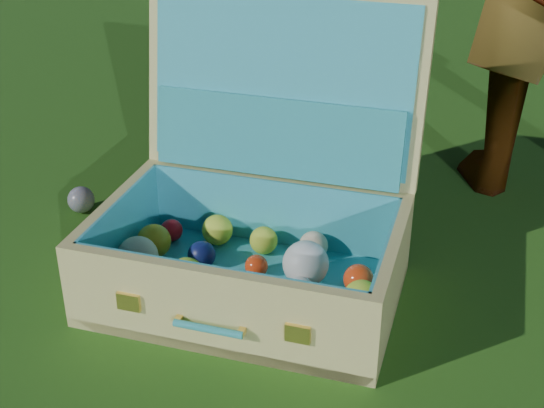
# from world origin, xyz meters

# --- Properties ---
(ground) EXTENTS (60.00, 60.00, 0.00)m
(ground) POSITION_xyz_m (0.00, 0.00, 0.00)
(ground) COLOR #215114
(ground) RESTS_ON ground
(stray_ball) EXTENTS (0.06, 0.06, 0.06)m
(stray_ball) POSITION_xyz_m (-0.59, -0.12, 0.03)
(stray_ball) COLOR #385B93
(stray_ball) RESTS_ON ground
(suitcase) EXTENTS (0.71, 0.66, 0.55)m
(suitcase) POSITION_xyz_m (-0.10, -0.07, 0.16)
(suitcase) COLOR #CFC26F
(suitcase) RESTS_ON ground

